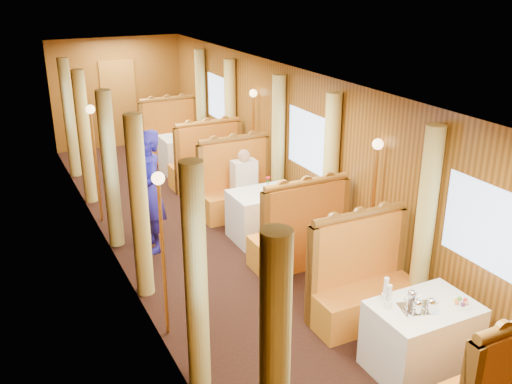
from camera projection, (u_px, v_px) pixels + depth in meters
floor at (221, 246)px, 8.58m from camera, size 3.00×12.00×0.01m
ceiling at (217, 80)px, 7.67m from camera, size 3.00×12.00×0.01m
wall_far at (118, 93)px, 13.14m from camera, size 3.00×0.01×2.50m
wall_left at (114, 184)px, 7.51m from camera, size 0.01×12.00×2.50m
wall_right at (309, 154)px, 8.75m from camera, size 0.01×12.00×2.50m
doorway_far at (119, 104)px, 13.21m from camera, size 0.80×0.04×2.00m
table_near at (421, 337)px, 5.83m from camera, size 1.05×0.72×0.75m
banquette_near_aft at (362, 287)px, 6.66m from camera, size 1.30×0.55×1.34m
table_mid at (265, 215)px, 8.75m from camera, size 1.05×0.72×0.75m
banquette_mid_fwd at (299, 238)px, 7.89m from camera, size 1.30×0.55×1.34m
banquette_mid_aft at (238, 191)px, 9.58m from camera, size 1.30×0.55×1.34m
table_far at (188, 154)px, 11.68m from camera, size 1.05×0.72×0.75m
banquette_far_fwd at (206, 166)px, 10.81m from camera, size 1.30×0.55×1.34m
banquette_far_aft at (172, 139)px, 12.51m from camera, size 1.30×0.55×1.34m
tea_tray at (417, 309)px, 5.63m from camera, size 0.40×0.34×0.01m
teapot_left at (417, 308)px, 5.53m from camera, size 0.18×0.15×0.12m
teapot_right at (431, 307)px, 5.55m from camera, size 0.17×0.13×0.13m
teapot_back at (412, 299)px, 5.69m from camera, size 0.18×0.16×0.13m
fruit_plate at (461, 303)px, 5.70m from camera, size 0.22×0.22×0.05m
cup_inboard at (388, 299)px, 5.60m from camera, size 0.08×0.08×0.26m
cup_outboard at (386, 292)px, 5.73m from camera, size 0.08×0.08×0.26m
rose_vase_mid at (268, 181)px, 8.55m from camera, size 0.06×0.06×0.36m
rose_vase_far at (188, 127)px, 11.52m from camera, size 0.06×0.06×0.36m
window_left_near at (217, 298)px, 4.52m from camera, size 0.01×1.20×0.90m
curtain_left_near_a at (274, 382)px, 4.01m from camera, size 0.22×0.22×2.35m
curtain_left_near_b at (196, 281)px, 5.31m from camera, size 0.22×0.22×2.35m
window_right_near at (489, 228)px, 5.74m from camera, size 0.01×1.20×0.90m
curtain_right_near_b at (425, 226)px, 6.45m from camera, size 0.22×0.22×2.35m
window_left_mid at (114, 170)px, 7.44m from camera, size 0.01×1.20×0.90m
curtain_left_mid_a at (140, 208)px, 6.93m from camera, size 0.22×0.22×2.35m
curtain_left_mid_b at (110, 171)px, 8.24m from camera, size 0.22×0.22×2.35m
window_right_mid at (309, 141)px, 8.67m from camera, size 0.01×1.20×0.90m
curtain_right_mid_a at (330, 175)px, 8.07m from camera, size 0.22×0.22×2.35m
curtain_right_mid_b at (278, 146)px, 9.38m from camera, size 0.22×0.22×2.35m
window_left_far at (69, 113)px, 10.37m from camera, size 0.01×1.20×0.90m
curtain_left_far_a at (85, 138)px, 9.86m from camera, size 0.22×0.22×2.35m
curtain_left_far_b at (69, 118)px, 11.16m from camera, size 0.22×0.22×2.35m
window_right_far at (219, 98)px, 11.59m from camera, size 0.01×1.20×0.90m
curtain_right_far_a at (230, 121)px, 11.00m from camera, size 0.22×0.22×2.35m
curtain_right_far_b at (201, 105)px, 12.30m from camera, size 0.22×0.22×2.35m
sconce_left_fore at (161, 222)px, 6.04m from camera, size 0.14×0.14×1.95m
sconce_right_fore at (375, 182)px, 7.19m from camera, size 0.14×0.14×1.95m
sconce_left_aft at (94, 140)px, 8.96m from camera, size 0.14×0.14×1.95m
sconce_right_aft at (253, 121)px, 10.12m from camera, size 0.14×0.14×1.95m
steward at (149, 192)px, 8.18m from camera, size 0.45×0.67×1.82m
passenger at (245, 178)px, 9.23m from camera, size 0.40×0.44×0.76m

